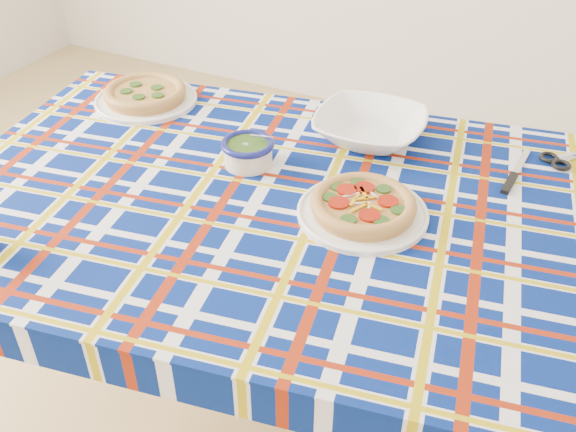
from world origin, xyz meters
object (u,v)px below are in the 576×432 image
at_px(serving_bowl, 370,127).
at_px(pesto_bowl, 248,150).
at_px(main_focaccia_plate, 363,205).
at_px(dining_table, 289,227).

bearing_deg(serving_bowl, pesto_bowl, -131.70).
height_order(main_focaccia_plate, pesto_bowl, pesto_bowl).
relative_size(pesto_bowl, serving_bowl, 0.46).
relative_size(dining_table, pesto_bowl, 13.45).
distance_m(main_focaccia_plate, serving_bowl, 0.31).
relative_size(main_focaccia_plate, pesto_bowl, 2.26).
bearing_deg(pesto_bowl, main_focaccia_plate, -13.26).
xyz_separation_m(pesto_bowl, serving_bowl, (0.20, 0.22, -0.00)).
relative_size(dining_table, serving_bowl, 6.19).
distance_m(dining_table, pesto_bowl, 0.20).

